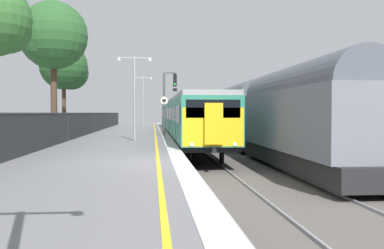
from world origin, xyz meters
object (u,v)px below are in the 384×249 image
Objects in this scene: freight_train_adjacent_track at (262,114)px; platform_lamp_far at (143,98)px; speed_limit_sign at (164,111)px; platform_lamp_mid at (134,90)px; background_tree_centre at (66,68)px; background_tree_left at (52,37)px; signal_gantry at (168,95)px; commuter_train_at_platform at (182,117)px.

freight_train_adjacent_track is 24.49m from platform_lamp_far.
freight_train_adjacent_track reaches higher than speed_limit_sign.
background_tree_centre is at bearing 121.96° from platform_lamp_mid.
speed_limit_sign is at bearing -30.86° from background_tree_centre.
signal_gantry is at bearing 41.34° from background_tree_left.
platform_lamp_mid reaches higher than speed_limit_sign.
signal_gantry is 4.08m from speed_limit_sign.
platform_lamp_far is 0.79× the size of background_tree_centre.
platform_lamp_far is at bearing 95.60° from speed_limit_sign.
platform_lamp_far reaches higher than freight_train_adjacent_track.
signal_gantry is 15.12m from platform_lamp_far.
signal_gantry is 0.56× the size of background_tree_left.
platform_lamp_mid reaches higher than freight_train_adjacent_track.
platform_lamp_mid is (-1.85, -4.60, 1.19)m from speed_limit_sign.
commuter_train_at_platform is at bearing 28.06° from background_tree_centre.
background_tree_left reaches higher than background_tree_centre.
background_tree_centre reaches higher than freight_train_adjacent_track.
commuter_train_at_platform is 1.52× the size of freight_train_adjacent_track.
freight_train_adjacent_track is at bearing -73.87° from commuter_train_at_platform.
background_tree_centre is at bearing 149.14° from speed_limit_sign.
signal_gantry is 1.72× the size of speed_limit_sign.
signal_gantry reaches higher than speed_limit_sign.
signal_gantry is 8.20m from background_tree_centre.
speed_limit_sign is 0.56× the size of platform_lamp_mid.
background_tree_left is at bearing -138.66° from signal_gantry.
platform_lamp_far is (0.00, 23.43, 0.36)m from platform_lamp_mid.
signal_gantry is 10.38m from background_tree_left.
platform_lamp_mid is at bearing -58.04° from background_tree_centre.
freight_train_adjacent_track is 3.29× the size of background_tree_left.
platform_lamp_far reaches higher than platform_lamp_mid.
platform_lamp_far is (-3.69, 9.34, 2.06)m from commuter_train_at_platform.
commuter_train_at_platform is 14.42m from freight_train_adjacent_track.
background_tree_centre is (-13.37, 8.85, 3.53)m from freight_train_adjacent_track.
freight_train_adjacent_track is 5.88× the size of signal_gantry.
platform_lamp_far is 0.66× the size of background_tree_left.
signal_gantry is at bearing 75.27° from platform_lamp_mid.
platform_lamp_mid is (-7.70, -0.24, 1.38)m from freight_train_adjacent_track.
freight_train_adjacent_track is at bearing 1.77° from platform_lamp_mid.
signal_gantry is at bearing -4.47° from background_tree_centre.
background_tree_left is (-5.16, -21.45, 3.00)m from platform_lamp_far.
commuter_train_at_platform reaches higher than speed_limit_sign.
speed_limit_sign is 0.49× the size of platform_lamp_far.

